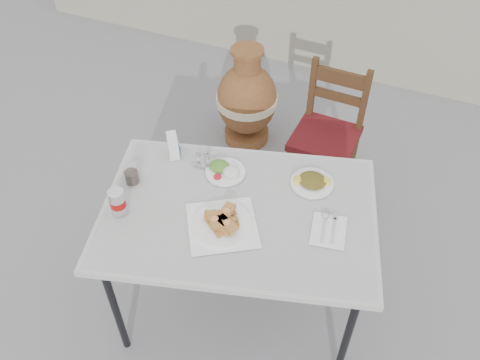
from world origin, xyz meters
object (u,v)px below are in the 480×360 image
at_px(condiment_caddy, 205,160).
at_px(terracotta_urn, 247,100).
at_px(cafe_table, 238,218).
at_px(pide_plate, 222,221).
at_px(cola_glass, 131,175).
at_px(soda_can, 118,202).
at_px(napkin_holder, 173,146).
at_px(chair, 327,133).
at_px(salad_rice_plate, 225,170).
at_px(salad_chopped_plate, 312,181).

relative_size(condiment_caddy, terracotta_urn, 0.13).
xyz_separation_m(cafe_table, pide_plate, (-0.03, -0.11, 0.08)).
bearing_deg(pide_plate, condiment_caddy, 126.45).
bearing_deg(cafe_table, cola_glass, -176.99).
bearing_deg(cafe_table, terracotta_urn, 110.59).
distance_m(pide_plate, condiment_caddy, 0.40).
relative_size(soda_can, cola_glass, 1.25).
bearing_deg(napkin_holder, cola_glass, -145.64).
xyz_separation_m(cola_glass, chair, (0.67, 1.06, -0.34)).
bearing_deg(salad_rice_plate, chair, 70.35).
bearing_deg(condiment_caddy, napkin_holder, 179.63).
relative_size(salad_rice_plate, soda_can, 1.52).
relative_size(pide_plate, napkin_holder, 3.58).
height_order(cafe_table, condiment_caddy, condiment_caddy).
bearing_deg(condiment_caddy, cafe_table, -38.66).
height_order(salad_rice_plate, napkin_holder, napkin_holder).
height_order(napkin_holder, condiment_caddy, napkin_holder).
relative_size(cafe_table, chair, 1.64).
relative_size(cola_glass, napkin_holder, 0.89).
relative_size(soda_can, chair, 0.15).
height_order(pide_plate, terracotta_urn, pide_plate).
bearing_deg(chair, napkin_holder, -123.21).
bearing_deg(napkin_holder, salad_rice_plate, -39.76).
distance_m(cola_glass, chair, 1.30).
bearing_deg(salad_rice_plate, cola_glass, -149.46).
relative_size(soda_can, condiment_caddy, 1.28).
bearing_deg(chair, terracotta_urn, 161.25).
xyz_separation_m(salad_rice_plate, cola_glass, (-0.37, -0.22, 0.03)).
bearing_deg(pide_plate, terracotta_urn, 108.02).
distance_m(pide_plate, napkin_holder, 0.52).
xyz_separation_m(salad_rice_plate, soda_can, (-0.33, -0.40, 0.05)).
bearing_deg(condiment_caddy, pide_plate, -53.55).
height_order(cola_glass, napkin_holder, napkin_holder).
bearing_deg(pide_plate, chair, 81.14).
height_order(cafe_table, terracotta_urn, cafe_table).
height_order(condiment_caddy, terracotta_urn, condiment_caddy).
distance_m(salad_rice_plate, soda_can, 0.52).
height_order(cafe_table, napkin_holder, napkin_holder).
bearing_deg(terracotta_urn, napkin_holder, -87.71).
height_order(napkin_holder, chair, napkin_holder).
bearing_deg(cafe_table, salad_rice_plate, 127.95).
relative_size(pide_plate, cola_glass, 4.01).
relative_size(salad_chopped_plate, cola_glass, 1.99).
height_order(salad_rice_plate, chair, chair).
bearing_deg(soda_can, salad_rice_plate, 51.08).
bearing_deg(pide_plate, salad_rice_plate, 111.97).
xyz_separation_m(condiment_caddy, chair, (0.41, 0.82, -0.32)).
distance_m(pide_plate, terracotta_urn, 1.51).
xyz_separation_m(pide_plate, terracotta_urn, (-0.45, 1.38, -0.42)).
height_order(salad_chopped_plate, soda_can, soda_can).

